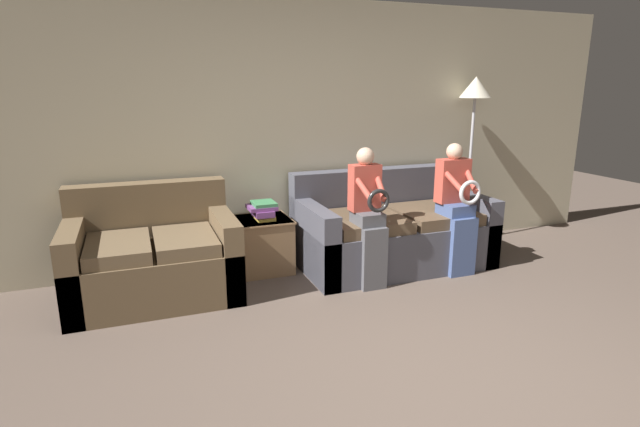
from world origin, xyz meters
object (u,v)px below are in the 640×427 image
Objects in this scene: couch_main at (391,232)px; floor_lamp at (475,102)px; couch_side at (153,258)px; book_stack at (263,210)px; child_right_seated at (457,204)px; side_shelf at (264,244)px; child_left_seated at (369,212)px.

couch_main is 1.71m from floor_lamp.
floor_lamp is at bearing 4.85° from couch_side.
couch_main reaches higher than book_stack.
side_shelf is at bearing 158.74° from child_right_seated.
side_shelf is (-0.78, 0.66, -0.41)m from child_left_seated.
child_right_seated is 3.90× the size of book_stack.
floor_lamp is (1.58, 0.72, 0.90)m from child_left_seated.
couch_side is at bearing 170.93° from child_right_seated.
child_left_seated is at bearing 179.91° from child_right_seated.
side_shelf is at bearing 169.08° from couch_main.
couch_main is at bearing -0.31° from couch_side.
book_stack is at bearing 12.46° from couch_side.
child_right_seated is at bearing -42.62° from couch_main.
floor_lamp is (2.37, 0.06, 1.30)m from side_shelf.
child_left_seated is at bearing -40.12° from side_shelf.
side_shelf is at bearing 58.00° from book_stack.
book_stack is (-0.00, -0.00, 0.33)m from side_shelf.
child_left_seated is 2.37× the size of side_shelf.
child_left_seated is 1.96m from floor_lamp.
book_stack is (-1.70, 0.66, -0.06)m from child_right_seated.
couch_side reaches higher than side_shelf.
floor_lamp reaches higher than child_left_seated.
child_right_seated is 0.67× the size of floor_lamp.
couch_side is 1.88m from child_left_seated.
child_right_seated is (2.72, -0.43, 0.34)m from couch_side.
couch_side is 4.32× the size of book_stack.
couch_main is 5.86× the size of book_stack.
book_stack is at bearing -122.00° from side_shelf.
child_left_seated is at bearing -39.92° from book_stack.
child_right_seated is at bearing -21.26° from side_shelf.
child_right_seated is 2.37× the size of side_shelf.
child_left_seated and child_right_seated have the same top height.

